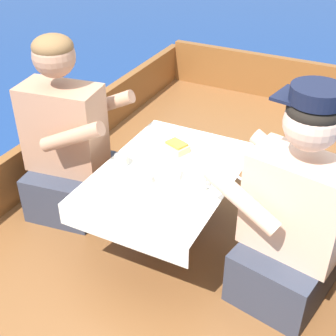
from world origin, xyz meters
TOP-DOWN VIEW (x-y plane):
  - ground_plane at (0.00, 0.00)m, footprint 60.00×60.00m
  - boat_deck at (0.00, 0.00)m, footprint 1.91×3.75m
  - gunwale_port at (-0.93, 0.00)m, footprint 0.06×3.75m
  - bow_coaming at (0.00, 1.85)m, footprint 1.79×0.06m
  - cockpit_table at (0.00, -0.10)m, footprint 0.61×0.86m
  - person_port at (-0.60, -0.07)m, footprint 0.56×0.50m
  - person_starboard at (0.60, -0.16)m, footprint 0.58×0.52m
  - plate_sandwich at (-0.04, 0.07)m, footprint 0.20×0.20m
  - plate_bread at (0.12, -0.39)m, footprint 0.20×0.20m
  - sandwich at (-0.04, 0.07)m, footprint 0.14×0.12m
  - bowl_port_near at (0.02, -0.14)m, footprint 0.12×0.12m
  - bowl_starboard_near at (-0.08, -0.25)m, footprint 0.14×0.14m
  - coffee_cup_port at (-0.11, -0.38)m, footprint 0.09×0.06m
  - coffee_cup_starboard at (0.18, -0.15)m, footprint 0.10×0.07m
  - tin_can at (-0.22, -0.14)m, footprint 0.07×0.07m
  - utensil_spoon_center at (0.09, 0.02)m, footprint 0.16×0.09m
  - utensil_knife_port at (0.25, -0.31)m, footprint 0.09×0.15m
  - utensil_knife_starboard at (0.26, 0.03)m, footprint 0.16×0.09m

SIDE VIEW (x-z plane):
  - ground_plane at x=0.00m, z-range 0.00..0.00m
  - boat_deck at x=0.00m, z-range 0.00..0.31m
  - gunwale_port at x=-0.93m, z-range 0.31..0.61m
  - bow_coaming at x=0.00m, z-range 0.31..0.65m
  - cockpit_table at x=0.00m, z-range 0.48..0.90m
  - person_port at x=-0.60m, z-range 0.22..1.19m
  - person_starboard at x=0.60m, z-range 0.22..1.21m
  - utensil_knife_port at x=0.25m, z-range 0.73..0.73m
  - utensil_knife_starboard at x=0.26m, z-range 0.73..0.73m
  - utensil_spoon_center at x=0.09m, z-range 0.73..0.74m
  - plate_sandwich at x=-0.04m, z-range 0.73..0.74m
  - plate_bread at x=0.12m, z-range 0.73..0.74m
  - bowl_port_near at x=0.02m, z-range 0.73..0.77m
  - bowl_starboard_near at x=-0.08m, z-range 0.73..0.77m
  - coffee_cup_port at x=-0.11m, z-range 0.73..0.78m
  - tin_can at x=-0.22m, z-range 0.73..0.78m
  - sandwich at x=-0.04m, z-range 0.74..0.79m
  - coffee_cup_starboard at x=0.18m, z-range 0.73..0.79m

